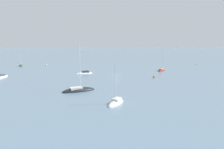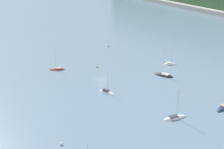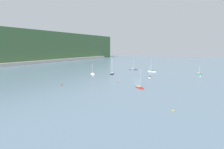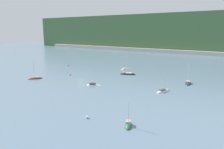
{
  "view_description": "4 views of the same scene",
  "coord_description": "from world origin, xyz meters",
  "px_view_note": "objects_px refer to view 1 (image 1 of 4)",
  "views": [
    {
      "loc": [
        6.73,
        78.84,
        12.81
      ],
      "look_at": [
        1.83,
        7.7,
        1.5
      ],
      "focal_mm": 35.0,
      "sensor_mm": 36.0,
      "label": 1
    },
    {
      "loc": [
        100.76,
        -62.23,
        51.03
      ],
      "look_at": [
        2.94,
        3.61,
        2.43
      ],
      "focal_mm": 50.0,
      "sensor_mm": 36.0,
      "label": 2
    },
    {
      "loc": [
        -99.52,
        -41.84,
        19.86
      ],
      "look_at": [
        -1.15,
        16.95,
        2.05
      ],
      "focal_mm": 28.0,
      "sensor_mm": 36.0,
      "label": 3
    },
    {
      "loc": [
        69.28,
        -75.22,
        23.19
      ],
      "look_at": [
        13.71,
        6.35,
        3.25
      ],
      "focal_mm": 35.0,
      "sensor_mm": 36.0,
      "label": 4
    }
  ],
  "objects_px": {
    "mooring_buoy_0": "(196,64)",
    "sailboat_5": "(0,78)",
    "sailboat_0": "(84,73)",
    "sailboat_1": "(78,91)",
    "sailboat_4": "(21,66)",
    "mooring_buoy_3": "(46,65)",
    "mooring_buoy_1": "(154,77)",
    "sailboat_2": "(161,71)",
    "sailboat_3": "(116,103)"
  },
  "relations": [
    {
      "from": "mooring_buoy_1",
      "to": "sailboat_2",
      "type": "bearing_deg",
      "value": -114.64
    },
    {
      "from": "mooring_buoy_3",
      "to": "sailboat_1",
      "type": "bearing_deg",
      "value": 110.12
    },
    {
      "from": "sailboat_1",
      "to": "mooring_buoy_1",
      "type": "distance_m",
      "value": 30.55
    },
    {
      "from": "sailboat_5",
      "to": "mooring_buoy_0",
      "type": "relative_size",
      "value": 21.87
    },
    {
      "from": "sailboat_1",
      "to": "mooring_buoy_3",
      "type": "height_order",
      "value": "sailboat_1"
    },
    {
      "from": "mooring_buoy_1",
      "to": "sailboat_4",
      "type": "bearing_deg",
      "value": -33.21
    },
    {
      "from": "sailboat_1",
      "to": "mooring_buoy_0",
      "type": "bearing_deg",
      "value": 21.15
    },
    {
      "from": "mooring_buoy_0",
      "to": "sailboat_5",
      "type": "bearing_deg",
      "value": 22.15
    },
    {
      "from": "sailboat_0",
      "to": "sailboat_3",
      "type": "relative_size",
      "value": 1.01
    },
    {
      "from": "sailboat_5",
      "to": "sailboat_2",
      "type": "bearing_deg",
      "value": 116.26
    },
    {
      "from": "sailboat_4",
      "to": "mooring_buoy_1",
      "type": "relative_size",
      "value": 10.72
    },
    {
      "from": "sailboat_3",
      "to": "mooring_buoy_0",
      "type": "distance_m",
      "value": 83.02
    },
    {
      "from": "sailboat_3",
      "to": "sailboat_4",
      "type": "bearing_deg",
      "value": -118.6
    },
    {
      "from": "sailboat_0",
      "to": "sailboat_4",
      "type": "bearing_deg",
      "value": -59.1
    },
    {
      "from": "sailboat_0",
      "to": "mooring_buoy_0",
      "type": "relative_size",
      "value": 17.51
    },
    {
      "from": "sailboat_4",
      "to": "sailboat_5",
      "type": "distance_m",
      "value": 34.79
    },
    {
      "from": "sailboat_0",
      "to": "sailboat_1",
      "type": "bearing_deg",
      "value": 70.42
    },
    {
      "from": "sailboat_2",
      "to": "sailboat_5",
      "type": "relative_size",
      "value": 0.91
    },
    {
      "from": "mooring_buoy_3",
      "to": "sailboat_2",
      "type": "bearing_deg",
      "value": 156.46
    },
    {
      "from": "sailboat_5",
      "to": "sailboat_1",
      "type": "bearing_deg",
      "value": 66.71
    },
    {
      "from": "sailboat_4",
      "to": "mooring_buoy_3",
      "type": "relative_size",
      "value": 9.56
    },
    {
      "from": "sailboat_1",
      "to": "mooring_buoy_0",
      "type": "height_order",
      "value": "sailboat_1"
    },
    {
      "from": "sailboat_1",
      "to": "mooring_buoy_1",
      "type": "bearing_deg",
      "value": 13.74
    },
    {
      "from": "sailboat_1",
      "to": "sailboat_2",
      "type": "distance_m",
      "value": 47.13
    },
    {
      "from": "sailboat_1",
      "to": "sailboat_4",
      "type": "distance_m",
      "value": 64.76
    },
    {
      "from": "mooring_buoy_1",
      "to": "mooring_buoy_3",
      "type": "bearing_deg",
      "value": -40.87
    },
    {
      "from": "sailboat_2",
      "to": "mooring_buoy_1",
      "type": "distance_m",
      "value": 17.93
    },
    {
      "from": "sailboat_2",
      "to": "mooring_buoy_3",
      "type": "xyz_separation_m",
      "value": [
        53.0,
        -23.08,
        0.28
      ]
    },
    {
      "from": "sailboat_4",
      "to": "sailboat_5",
      "type": "relative_size",
      "value": 0.65
    },
    {
      "from": "sailboat_0",
      "to": "sailboat_5",
      "type": "relative_size",
      "value": 0.8
    },
    {
      "from": "sailboat_0",
      "to": "sailboat_3",
      "type": "height_order",
      "value": "sailboat_0"
    },
    {
      "from": "sailboat_4",
      "to": "mooring_buoy_3",
      "type": "bearing_deg",
      "value": -106.23
    },
    {
      "from": "mooring_buoy_0",
      "to": "mooring_buoy_3",
      "type": "bearing_deg",
      "value": -1.44
    },
    {
      "from": "mooring_buoy_1",
      "to": "mooring_buoy_3",
      "type": "xyz_separation_m",
      "value": [
        45.52,
        -39.39,
        0.04
      ]
    },
    {
      "from": "sailboat_0",
      "to": "mooring_buoy_0",
      "type": "bearing_deg",
      "value": -174.44
    },
    {
      "from": "mooring_buoy_3",
      "to": "sailboat_0",
      "type": "bearing_deg",
      "value": 126.25
    },
    {
      "from": "sailboat_1",
      "to": "mooring_buoy_0",
      "type": "relative_size",
      "value": 25.3
    },
    {
      "from": "sailboat_0",
      "to": "mooring_buoy_1",
      "type": "distance_m",
      "value": 26.61
    },
    {
      "from": "sailboat_0",
      "to": "mooring_buoy_1",
      "type": "bearing_deg",
      "value": 136.76
    },
    {
      "from": "sailboat_3",
      "to": "mooring_buoy_3",
      "type": "xyz_separation_m",
      "value": [
        29.73,
        -69.65,
        0.28
      ]
    },
    {
      "from": "sailboat_2",
      "to": "mooring_buoy_3",
      "type": "relative_size",
      "value": 13.36
    },
    {
      "from": "sailboat_0",
      "to": "sailboat_1",
      "type": "height_order",
      "value": "sailboat_1"
    },
    {
      "from": "sailboat_0",
      "to": "sailboat_4",
      "type": "height_order",
      "value": "sailboat_0"
    },
    {
      "from": "mooring_buoy_0",
      "to": "sailboat_4",
      "type": "bearing_deg",
      "value": 0.05
    },
    {
      "from": "sailboat_5",
      "to": "mooring_buoy_0",
      "type": "distance_m",
      "value": 91.72
    },
    {
      "from": "sailboat_1",
      "to": "sailboat_3",
      "type": "xyz_separation_m",
      "value": [
        -8.51,
        11.77,
        0.02
      ]
    },
    {
      "from": "sailboat_4",
      "to": "sailboat_2",
      "type": "bearing_deg",
      "value": -134.25
    },
    {
      "from": "mooring_buoy_1",
      "to": "sailboat_0",
      "type": "bearing_deg",
      "value": -23.46
    },
    {
      "from": "mooring_buoy_0",
      "to": "sailboat_2",
      "type": "bearing_deg",
      "value": 40.46
    },
    {
      "from": "sailboat_4",
      "to": "mooring_buoy_3",
      "type": "xyz_separation_m",
      "value": [
        -11.55,
        -2.03,
        0.27
      ]
    }
  ]
}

